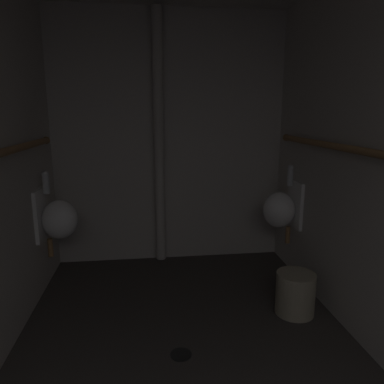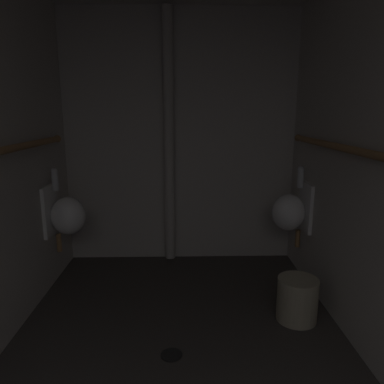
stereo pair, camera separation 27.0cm
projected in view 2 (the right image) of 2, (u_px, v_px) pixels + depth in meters
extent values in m
cube|color=beige|center=(180.00, 140.00, 3.67)|extent=(2.43, 0.06, 2.50)
ellipsoid|color=white|center=(68.00, 216.00, 3.18)|extent=(0.30, 0.26, 0.34)
cube|color=white|center=(50.00, 210.00, 3.17)|extent=(0.03, 0.30, 0.44)
cylinder|color=silver|center=(55.00, 181.00, 3.12)|extent=(0.06, 0.06, 0.16)
sphere|color=silver|center=(54.00, 171.00, 3.10)|extent=(0.06, 0.06, 0.06)
cylinder|color=#9E7042|center=(59.00, 243.00, 3.24)|extent=(0.04, 0.04, 0.16)
ellipsoid|color=white|center=(288.00, 212.00, 3.29)|extent=(0.30, 0.26, 0.34)
cube|color=white|center=(306.00, 207.00, 3.29)|extent=(0.03, 0.30, 0.44)
cylinder|color=silver|center=(300.00, 179.00, 3.23)|extent=(0.06, 0.06, 0.16)
sphere|color=silver|center=(301.00, 169.00, 3.21)|extent=(0.06, 0.06, 0.06)
cylinder|color=#9E7042|center=(298.00, 238.00, 3.35)|extent=(0.04, 0.04, 0.16)
sphere|color=#9E7042|center=(57.00, 139.00, 3.24)|extent=(0.06, 0.06, 0.06)
sphere|color=#9E7042|center=(298.00, 138.00, 3.35)|extent=(0.06, 0.06, 0.06)
cylinder|color=beige|center=(169.00, 140.00, 3.56)|extent=(0.10, 0.10, 2.45)
cylinder|color=black|center=(171.00, 355.00, 2.32)|extent=(0.14, 0.14, 0.01)
cylinder|color=#9E937A|center=(297.00, 299.00, 2.69)|extent=(0.30, 0.30, 0.33)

